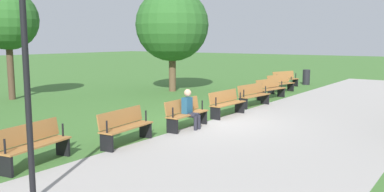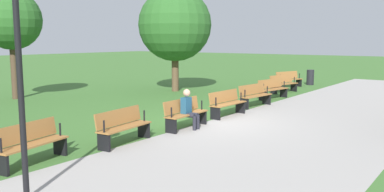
# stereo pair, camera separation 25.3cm
# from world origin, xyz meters

# --- Properties ---
(ground_plane) EXTENTS (120.00, 120.00, 0.00)m
(ground_plane) POSITION_xyz_m (0.00, 0.00, 0.00)
(ground_plane) COLOR #3D6B2D
(path_paving) EXTENTS (36.35, 5.77, 0.01)m
(path_paving) POSITION_xyz_m (0.00, 2.77, 0.00)
(path_paving) COLOR #A39E99
(path_paving) RESTS_ON ground
(bench_0) EXTENTS (1.79, 1.00, 0.89)m
(bench_0) POSITION_xyz_m (-10.79, -1.82, 0.47)
(bench_0) COLOR #996633
(bench_0) RESTS_ON ground
(bench_1) EXTENTS (1.79, 0.89, 0.89)m
(bench_1) POSITION_xyz_m (-8.45, -1.13, 0.47)
(bench_1) COLOR #996633
(bench_1) RESTS_ON ground
(bench_2) EXTENTS (1.78, 0.77, 0.89)m
(bench_2) POSITION_xyz_m (-6.07, -0.61, 0.47)
(bench_2) COLOR #996633
(bench_2) RESTS_ON ground
(bench_3) EXTENTS (1.77, 0.66, 0.89)m
(bench_3) POSITION_xyz_m (-3.65, -0.26, 0.47)
(bench_3) COLOR #996633
(bench_3) RESTS_ON ground
(bench_4) EXTENTS (1.74, 0.53, 0.89)m
(bench_4) POSITION_xyz_m (-1.22, -0.09, 0.47)
(bench_4) COLOR #996633
(bench_4) RESTS_ON ground
(bench_5) EXTENTS (1.74, 0.53, 0.89)m
(bench_5) POSITION_xyz_m (1.22, -0.09, 0.47)
(bench_5) COLOR #996633
(bench_5) RESTS_ON ground
(bench_6) EXTENTS (1.77, 0.66, 0.89)m
(bench_6) POSITION_xyz_m (3.65, -0.26, 0.47)
(bench_6) COLOR #996633
(bench_6) RESTS_ON ground
(bench_7) EXTENTS (1.78, 0.77, 0.89)m
(bench_7) POSITION_xyz_m (6.07, -0.61, 0.47)
(bench_7) COLOR #996633
(bench_7) RESTS_ON ground
(person_seated) EXTENTS (0.33, 0.53, 1.20)m
(person_seated) POSITION_xyz_m (1.22, 0.05, 0.64)
(person_seated) COLOR navy
(person_seated) RESTS_ON ground
(tree_0) EXTENTS (3.75, 3.75, 5.31)m
(tree_0) POSITION_xyz_m (-5.69, -5.94, 3.42)
(tree_0) COLOR brown
(tree_0) RESTS_ON ground
(tree_2) EXTENTS (2.67, 2.67, 4.88)m
(tree_2) POSITION_xyz_m (0.82, -10.05, 3.52)
(tree_2) COLOR #4C3828
(tree_2) RESTS_ON ground
(lamp_post) EXTENTS (0.32, 0.32, 3.70)m
(lamp_post) POSITION_xyz_m (7.24, 1.10, 2.60)
(lamp_post) COLOR black
(lamp_post) RESTS_ON ground
(trash_bin) EXTENTS (0.43, 0.43, 0.90)m
(trash_bin) POSITION_xyz_m (-12.73, -1.27, 0.45)
(trash_bin) COLOR black
(trash_bin) RESTS_ON ground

